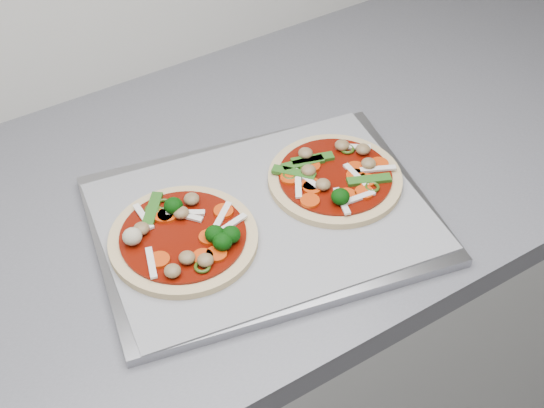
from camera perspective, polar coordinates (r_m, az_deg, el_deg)
baking_tray at (r=0.96m, az=-0.64°, el=-1.21°), size 0.48×0.39×0.01m
parchment at (r=0.96m, az=-0.64°, el=-0.88°), size 0.44×0.35×0.00m
pizza_left at (r=0.92m, az=-6.62°, el=-2.47°), size 0.18×0.18×0.03m
pizza_right at (r=1.00m, az=4.74°, el=2.01°), size 0.20×0.20×0.03m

